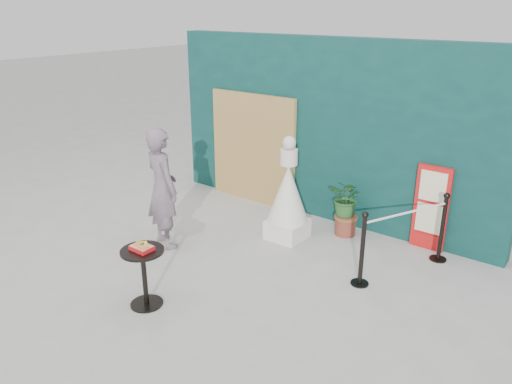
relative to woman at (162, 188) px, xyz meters
name	(u,v)px	position (x,y,z in m)	size (l,w,h in m)	color
ground	(200,290)	(1.33, -0.66, -0.92)	(60.00, 60.00, 0.00)	#ADAAA5
back_wall	(327,131)	(1.33, 2.49, 0.58)	(6.00, 0.30, 3.00)	#0B3230
bamboo_fence	(253,149)	(-0.07, 2.28, 0.08)	(1.80, 0.08, 2.00)	tan
woman	(162,188)	(0.00, 0.00, 0.00)	(0.67, 0.44, 1.83)	slate
menu_board	(431,208)	(3.23, 2.29, -0.27)	(0.50, 0.07, 1.30)	red
statue	(288,198)	(1.35, 1.32, -0.24)	(0.64, 0.64, 1.65)	white
cafe_table	(144,269)	(1.03, -1.29, -0.42)	(0.52, 0.52, 0.75)	black
food_basket	(142,247)	(1.03, -1.29, -0.13)	(0.26, 0.19, 0.11)	red
planter	(347,203)	(2.02, 1.99, -0.38)	(0.54, 0.47, 0.93)	brown
stanchion_barrier	(404,239)	(3.20, 1.39, -0.42)	(0.84, 1.54, 1.03)	black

